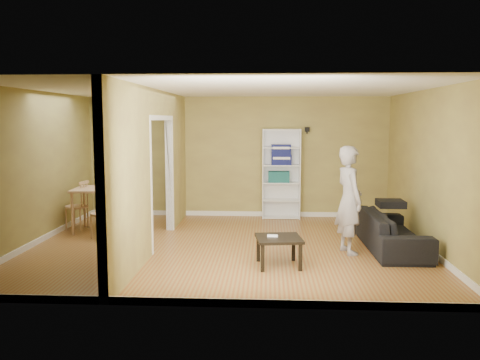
# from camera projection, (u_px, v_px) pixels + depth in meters

# --- Properties ---
(room_shell) EXTENTS (6.50, 6.50, 6.50)m
(room_shell) POSITION_uv_depth(u_px,v_px,m) (227.00, 169.00, 8.32)
(room_shell) COLOR olive
(room_shell) RESTS_ON ground
(partition) EXTENTS (0.22, 5.50, 2.60)m
(partition) POSITION_uv_depth(u_px,v_px,m) (155.00, 169.00, 8.39)
(partition) COLOR olive
(partition) RESTS_ON ground
(wall_speaker) EXTENTS (0.10, 0.10, 0.10)m
(wall_speaker) POSITION_uv_depth(u_px,v_px,m) (307.00, 129.00, 10.83)
(wall_speaker) COLOR black
(wall_speaker) RESTS_ON room_shell
(sofa) EXTENTS (2.09, 0.91, 0.79)m
(sofa) POSITION_uv_depth(u_px,v_px,m) (393.00, 226.00, 8.24)
(sofa) COLOR black
(sofa) RESTS_ON ground
(person) EXTENTS (0.86, 0.75, 2.00)m
(person) POSITION_uv_depth(u_px,v_px,m) (349.00, 191.00, 7.97)
(person) COLOR slate
(person) RESTS_ON ground
(bookshelf) EXTENTS (0.81, 0.35, 1.91)m
(bookshelf) POSITION_uv_depth(u_px,v_px,m) (281.00, 174.00, 10.89)
(bookshelf) COLOR white
(bookshelf) RESTS_ON ground
(paper_box_teal) EXTENTS (0.45, 0.29, 0.23)m
(paper_box_teal) POSITION_uv_depth(u_px,v_px,m) (279.00, 177.00, 10.85)
(paper_box_teal) COLOR #1F6052
(paper_box_teal) RESTS_ON bookshelf
(paper_box_navy_b) EXTENTS (0.42, 0.28, 0.22)m
(paper_box_navy_b) POSITION_uv_depth(u_px,v_px,m) (281.00, 160.00, 10.80)
(paper_box_navy_b) COLOR #161853
(paper_box_navy_b) RESTS_ON bookshelf
(paper_box_navy_c) EXTENTS (0.41, 0.27, 0.21)m
(paper_box_navy_c) POSITION_uv_depth(u_px,v_px,m) (281.00, 150.00, 10.78)
(paper_box_navy_c) COLOR #1A184A
(paper_box_navy_c) RESTS_ON bookshelf
(coffee_table) EXTENTS (0.64, 0.64, 0.42)m
(coffee_table) POSITION_uv_depth(u_px,v_px,m) (279.00, 242.00, 7.32)
(coffee_table) COLOR black
(coffee_table) RESTS_ON ground
(game_controller) EXTENTS (0.15, 0.04, 0.03)m
(game_controller) POSITION_uv_depth(u_px,v_px,m) (272.00, 236.00, 7.33)
(game_controller) COLOR white
(game_controller) RESTS_ON coffee_table
(dining_table) EXTENTS (1.31, 0.88, 0.82)m
(dining_table) POSITION_uv_depth(u_px,v_px,m) (110.00, 192.00, 9.62)
(dining_table) COLOR tan
(dining_table) RESTS_ON ground
(chair_left) EXTENTS (0.49, 0.49, 0.94)m
(chair_left) POSITION_uv_depth(u_px,v_px,m) (77.00, 205.00, 9.76)
(chair_left) COLOR tan
(chair_left) RESTS_ON ground
(chair_near) EXTENTS (0.56, 0.56, 0.94)m
(chair_near) POSITION_uv_depth(u_px,v_px,m) (103.00, 212.00, 9.04)
(chair_near) COLOR #D9B578
(chair_near) RESTS_ON ground
(chair_far) EXTENTS (0.43, 0.43, 0.93)m
(chair_far) POSITION_uv_depth(u_px,v_px,m) (119.00, 201.00, 10.27)
(chair_far) COLOR tan
(chair_far) RESTS_ON ground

